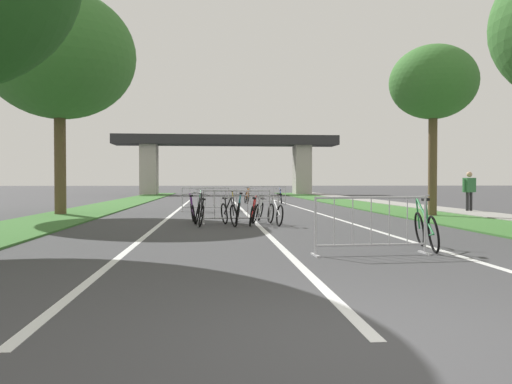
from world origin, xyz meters
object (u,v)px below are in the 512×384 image
at_px(crowd_barrier_nearest, 371,226).
at_px(bicycle_black_0, 229,213).
at_px(bicycle_green_1, 426,229).
at_px(tree_right_pine_near, 433,83).
at_px(bicycle_black_10, 200,214).
at_px(bicycle_green_11, 199,203).
at_px(bicycle_silver_4, 275,213).
at_px(bicycle_yellow_9, 234,203).
at_px(tree_left_oak_near, 59,55).
at_px(bicycle_teal_5, 238,211).
at_px(bicycle_red_8, 253,214).
at_px(bicycle_white_2, 259,211).
at_px(crowd_barrier_third, 206,200).
at_px(crowd_barrier_second, 237,207).
at_px(bicycle_purple_7, 193,212).
at_px(crowd_barrier_fourth, 268,195).
at_px(pedestrian_waiting, 469,188).
at_px(bicycle_blue_3, 281,198).
at_px(bicycle_orange_6, 247,197).

bearing_deg(crowd_barrier_nearest, bicycle_black_0, 110.98).
bearing_deg(bicycle_green_1, tree_right_pine_near, 74.99).
relative_size(bicycle_black_10, bicycle_green_11, 1.06).
distance_m(bicycle_silver_4, bicycle_yellow_9, 7.75).
height_order(bicycle_black_0, bicycle_green_1, bicycle_green_1).
distance_m(tree_left_oak_near, bicycle_silver_4, 11.07).
bearing_deg(bicycle_teal_5, tree_right_pine_near, -159.21).
relative_size(bicycle_green_1, bicycle_red_8, 1.09).
relative_size(tree_right_pine_near, bicycle_green_11, 3.92).
bearing_deg(tree_left_oak_near, bicycle_yellow_9, 20.10).
bearing_deg(tree_right_pine_near, bicycle_yellow_9, 148.10).
height_order(bicycle_white_2, bicycle_green_11, bicycle_green_11).
distance_m(crowd_barrier_third, bicycle_teal_5, 6.33).
bearing_deg(crowd_barrier_second, bicycle_teal_5, 82.79).
bearing_deg(bicycle_green_1, crowd_barrier_third, 118.90).
distance_m(bicycle_black_0, bicycle_purple_7, 1.52).
height_order(crowd_barrier_nearest, bicycle_silver_4, crowd_barrier_nearest).
bearing_deg(crowd_barrier_fourth, bicycle_black_0, -100.88).
bearing_deg(tree_left_oak_near, crowd_barrier_third, 20.60).
bearing_deg(bicycle_red_8, bicycle_green_11, 114.00).
distance_m(crowd_barrier_second, crowd_barrier_third, 6.85).
distance_m(bicycle_white_2, bicycle_silver_4, 1.17).
distance_m(tree_right_pine_near, bicycle_green_11, 10.59).
distance_m(bicycle_teal_5, bicycle_yellow_9, 6.63).
bearing_deg(bicycle_teal_5, pedestrian_waiting, -151.84).
distance_m(crowd_barrier_third, bicycle_blue_3, 8.49).
bearing_deg(bicycle_white_2, bicycle_orange_6, -78.04).
bearing_deg(bicycle_green_11, bicycle_teal_5, -77.25).
bearing_deg(bicycle_silver_4, pedestrian_waiting, 22.49).
bearing_deg(crowd_barrier_second, bicycle_blue_3, 76.83).
relative_size(crowd_barrier_nearest, bicycle_teal_5, 1.30).
distance_m(crowd_barrier_second, bicycle_red_8, 0.67).
xyz_separation_m(crowd_barrier_second, bicycle_black_10, (-1.13, -0.57, -0.15)).
xyz_separation_m(tree_left_oak_near, crowd_barrier_third, (5.63, 2.11, -5.72)).
height_order(bicycle_blue_3, bicycle_yellow_9, bicycle_blue_3).
xyz_separation_m(crowd_barrier_second, bicycle_white_2, (0.73, 0.58, -0.17)).
bearing_deg(crowd_barrier_second, bicycle_green_1, -61.29).
height_order(crowd_barrier_second, bicycle_teal_5, crowd_barrier_second).
bearing_deg(crowd_barrier_second, bicycle_silver_4, -24.44).
height_order(bicycle_purple_7, bicycle_green_11, bicycle_green_11).
bearing_deg(bicycle_white_2, bicycle_black_10, 45.88).
relative_size(tree_right_pine_near, bicycle_red_8, 3.96).
relative_size(crowd_barrier_fourth, bicycle_orange_6, 1.26).
bearing_deg(bicycle_orange_6, bicycle_black_0, 79.90).
bearing_deg(tree_right_pine_near, bicycle_green_11, 157.92).
distance_m(bicycle_green_1, bicycle_blue_3, 20.22).
height_order(crowd_barrier_second, bicycle_white_2, crowd_barrier_second).
xyz_separation_m(bicycle_black_0, bicycle_orange_6, (1.53, 14.72, 0.01)).
distance_m(tree_right_pine_near, bicycle_black_10, 10.29).
bearing_deg(bicycle_black_0, crowd_barrier_third, -98.09).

